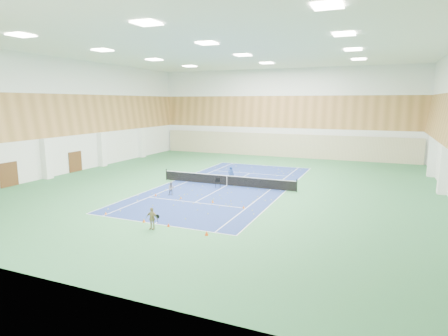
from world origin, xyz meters
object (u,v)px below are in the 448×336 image
object	(u,v)px
child_court	(171,188)
ball_cart	(218,183)
tennis_net	(227,180)
coach	(231,175)
child_apron	(152,218)

from	to	relation	value
child_court	ball_cart	xyz separation A→B (m)	(2.48, 3.84, -0.14)
tennis_net	child_court	world-z (taller)	tennis_net
coach	child_court	distance (m)	6.51
child_apron	tennis_net	bearing A→B (deg)	90.85
coach	child_court	xyz separation A→B (m)	(-2.93, -5.81, -0.29)
coach	child_apron	size ratio (longest dim) A/B	1.25
tennis_net	coach	size ratio (longest dim) A/B	7.62
tennis_net	coach	distance (m)	0.83
tennis_net	ball_cart	distance (m)	1.26
child_court	child_apron	distance (m)	8.37
coach	ball_cart	bearing A→B (deg)	70.73
tennis_net	child_court	xyz separation A→B (m)	(-2.85, -5.03, -0.00)
tennis_net	ball_cart	world-z (taller)	tennis_net
child_apron	ball_cart	distance (m)	11.58
child_court	ball_cart	size ratio (longest dim) A/B	1.34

